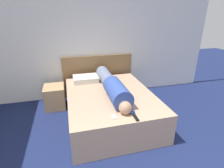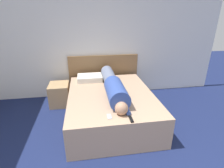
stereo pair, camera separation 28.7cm
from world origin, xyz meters
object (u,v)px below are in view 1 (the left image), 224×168
Objects in this scene: nightstand at (55,97)px; person_lying at (112,86)px; pillow_near_headboard at (86,79)px; cell_phone at (114,117)px; tv_remote at (136,118)px; bed at (110,106)px.

nightstand is 1.40m from person_lying.
cell_phone is at bearing -81.88° from pillow_near_headboard.
person_lying is 11.85× the size of tv_remote.
tv_remote is at bearing -54.04° from nightstand.
pillow_near_headboard is (0.69, -0.01, 0.35)m from nightstand.
pillow_near_headboard is at bearing 115.63° from bed.
person_lying is (1.09, -0.75, 0.44)m from nightstand.
bed is at bearing 79.81° from cell_phone.
cell_phone reaches higher than nightstand.
tv_remote reaches higher than cell_phone.
pillow_near_headboard reaches higher than bed.
bed is 1.29m from nightstand.
bed is 13.24× the size of tv_remote.
bed is 4.09× the size of nightstand.
nightstand is at bearing 179.56° from pillow_near_headboard.
person_lying reaches higher than tv_remote.
tv_remote is 1.15× the size of cell_phone.
pillow_near_headboard reaches higher than tv_remote.
cell_phone is (0.22, -1.52, -0.05)m from pillow_near_headboard.
person_lying is at bearing -61.64° from pillow_near_headboard.
bed is 0.84m from cell_phone.
nightstand is 2.06m from tv_remote.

